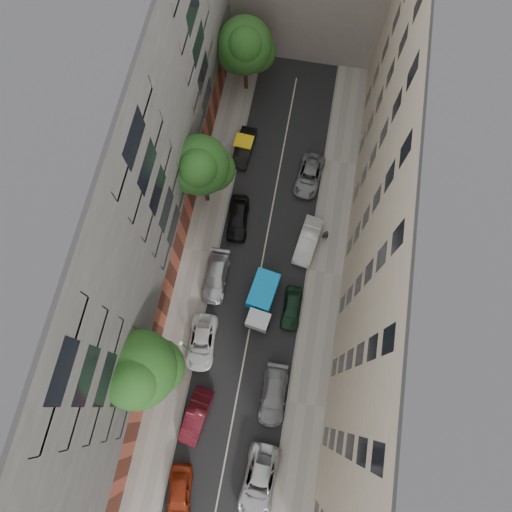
% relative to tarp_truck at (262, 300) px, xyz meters
% --- Properties ---
extents(ground, '(120.00, 120.00, 0.00)m').
position_rel_tarp_truck_xyz_m(ground, '(-0.60, 3.57, -1.22)').
color(ground, '#4C4C49').
rests_on(ground, ground).
extents(road_surface, '(8.00, 44.00, 0.02)m').
position_rel_tarp_truck_xyz_m(road_surface, '(-0.60, 3.57, -1.21)').
color(road_surface, black).
rests_on(road_surface, ground).
extents(sidewalk_left, '(3.00, 44.00, 0.15)m').
position_rel_tarp_truck_xyz_m(sidewalk_left, '(-6.10, 3.57, -1.14)').
color(sidewalk_left, gray).
rests_on(sidewalk_left, ground).
extents(sidewalk_right, '(3.00, 44.00, 0.15)m').
position_rel_tarp_truck_xyz_m(sidewalk_right, '(4.90, 3.57, -1.14)').
color(sidewalk_right, gray).
rests_on(sidewalk_right, ground).
extents(building_left, '(8.00, 44.00, 20.00)m').
position_rel_tarp_truck_xyz_m(building_left, '(-11.60, 3.57, 8.78)').
color(building_left, '#464441').
rests_on(building_left, ground).
extents(building_right, '(8.00, 44.00, 20.00)m').
position_rel_tarp_truck_xyz_m(building_right, '(10.40, 3.57, 8.78)').
color(building_right, '#C6B39A').
rests_on(building_right, ground).
extents(tarp_truck, '(2.57, 5.03, 2.21)m').
position_rel_tarp_truck_xyz_m(tarp_truck, '(0.00, 0.00, 0.00)').
color(tarp_truck, black).
rests_on(tarp_truck, ground).
extents(car_left_0, '(2.35, 4.50, 1.46)m').
position_rel_tarp_truck_xyz_m(car_left_0, '(-3.40, -15.43, -0.48)').
color(car_left_0, maroon).
rests_on(car_left_0, ground).
extents(car_left_1, '(2.14, 4.53, 1.43)m').
position_rel_tarp_truck_xyz_m(car_left_1, '(-3.40, -9.83, -0.50)').
color(car_left_1, '#480E16').
rests_on(car_left_1, ground).
extents(car_left_2, '(2.48, 4.80, 1.29)m').
position_rel_tarp_truck_xyz_m(car_left_2, '(-4.20, -4.23, -0.57)').
color(car_left_2, silver).
rests_on(car_left_2, ground).
extents(car_left_3, '(1.95, 4.74, 1.37)m').
position_rel_tarp_truck_xyz_m(car_left_3, '(-4.20, 1.37, -0.53)').
color(car_left_3, '#B6B5BA').
rests_on(car_left_3, ground).
extents(car_left_4, '(2.18, 4.57, 1.51)m').
position_rel_tarp_truck_xyz_m(car_left_4, '(-3.40, 6.97, -0.46)').
color(car_left_4, black).
rests_on(car_left_4, ground).
extents(car_left_5, '(1.80, 4.39, 1.41)m').
position_rel_tarp_truck_xyz_m(car_left_5, '(-4.20, 14.10, -0.51)').
color(car_left_5, black).
rests_on(car_left_5, ground).
extents(car_right_0, '(2.71, 5.44, 1.48)m').
position_rel_tarp_truck_xyz_m(car_right_0, '(2.20, -13.43, -0.48)').
color(car_right_0, '#B6B6BB').
rests_on(car_right_0, ground).
extents(car_right_1, '(2.04, 4.80, 1.38)m').
position_rel_tarp_truck_xyz_m(car_right_1, '(2.23, -7.23, -0.52)').
color(car_right_1, gray).
rests_on(car_right_1, ground).
extents(car_right_2, '(1.57, 3.84, 1.31)m').
position_rel_tarp_truck_xyz_m(car_right_2, '(2.56, -0.14, -0.56)').
color(car_right_2, black).
rests_on(car_right_2, ground).
extents(car_right_3, '(2.24, 4.74, 1.50)m').
position_rel_tarp_truck_xyz_m(car_right_3, '(3.00, 5.97, -0.46)').
color(car_right_3, silver).
rests_on(car_right_3, ground).
extents(car_right_4, '(2.57, 4.82, 1.29)m').
position_rel_tarp_truck_xyz_m(car_right_4, '(2.20, 12.32, -0.57)').
color(car_right_4, slate).
rests_on(car_right_4, ground).
extents(tree_near, '(5.51, 5.26, 10.29)m').
position_rel_tarp_truck_xyz_m(tree_near, '(-6.90, -7.53, 6.00)').
color(tree_near, '#382619').
rests_on(tree_near, sidewalk_left).
extents(tree_mid, '(5.10, 4.80, 8.80)m').
position_rel_tarp_truck_xyz_m(tree_mid, '(-6.43, 8.47, 4.90)').
color(tree_mid, '#382619').
rests_on(tree_mid, sidewalk_left).
extents(tree_far, '(5.21, 4.93, 8.17)m').
position_rel_tarp_truck_xyz_m(tree_far, '(-5.27, 21.10, 4.34)').
color(tree_far, '#382619').
rests_on(tree_far, sidewalk_left).
extents(lamp_post, '(0.36, 0.36, 6.52)m').
position_rel_tarp_truck_xyz_m(lamp_post, '(-4.80, -5.17, 2.94)').
color(lamp_post, '#195A27').
rests_on(lamp_post, sidewalk_left).
extents(pedestrian, '(0.58, 0.39, 1.56)m').
position_rel_tarp_truck_xyz_m(pedestrian, '(4.43, 6.71, -0.28)').
color(pedestrian, black).
rests_on(pedestrian, sidewalk_right).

